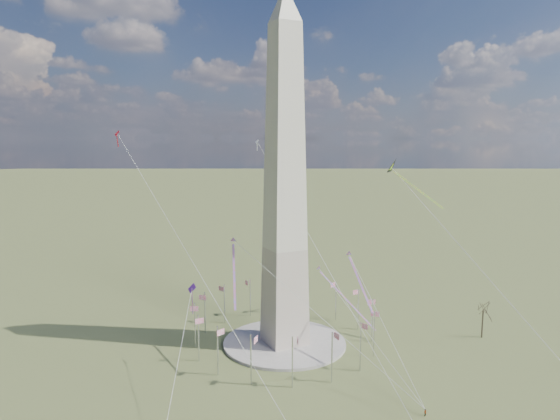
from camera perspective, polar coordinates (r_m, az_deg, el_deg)
name	(u,v)px	position (r m, az deg, el deg)	size (l,w,h in m)	color
ground	(285,344)	(151.95, 0.52, -15.05)	(2000.00, 2000.00, 0.00)	brown
plaza	(285,343)	(151.79, 0.52, -14.91)	(36.00, 36.00, 0.80)	#A8A19A
washington_monument	(285,182)	(140.15, 0.55, 3.28)	(15.56, 15.56, 100.00)	#A8998C
flagpole_ring	(285,320)	(149.23, 0.53, -12.48)	(54.40, 54.40, 13.00)	silver
tree_near	(483,309)	(164.94, 22.22, -10.41)	(7.28, 7.28, 12.73)	#413328
person_centre	(425,412)	(121.34, 16.26, -21.33)	(0.94, 0.39, 1.60)	gray
kite_delta_black	(395,170)	(165.70, 12.98, 4.46)	(14.91, 17.64, 15.58)	black
kite_diamond_purple	(192,292)	(132.85, -10.01, -9.19)	(1.50, 2.76, 8.58)	#4E1C7F
kite_streamer_left	(357,275)	(141.37, 8.80, -7.31)	(5.26, 18.13, 12.61)	#E94724
kite_streamer_mid	(234,263)	(138.22, -5.30, -6.09)	(8.51, 20.50, 14.67)	#E94724
kite_streamer_right	(337,289)	(161.73, 6.53, -8.93)	(8.71, 22.59, 16.05)	#E94724
kite_small_red	(117,135)	(156.99, -18.12, 8.18)	(1.30, 2.14, 4.95)	red
kite_small_white	(257,142)	(184.36, -2.63, 7.72)	(1.21, 1.90, 4.25)	white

